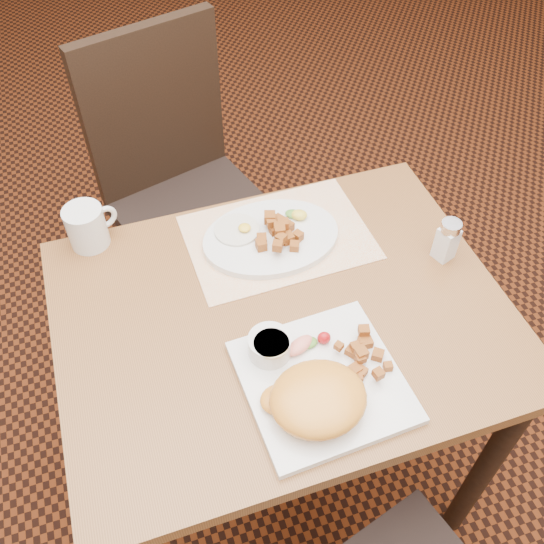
{
  "coord_description": "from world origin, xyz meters",
  "views": [
    {
      "loc": [
        -0.26,
        -0.69,
        1.72
      ],
      "look_at": [
        -0.01,
        0.05,
        0.82
      ],
      "focal_mm": 40.0,
      "sensor_mm": 36.0,
      "label": 1
    }
  ],
  "objects_px": {
    "table": "(282,343)",
    "chair_far": "(180,180)",
    "coffee_mug": "(87,226)",
    "salt_shaker": "(447,240)",
    "plate_square": "(322,382)",
    "plate_oval": "(271,238)"
  },
  "relations": [
    {
      "from": "plate_square",
      "to": "plate_oval",
      "type": "distance_m",
      "value": 0.38
    },
    {
      "from": "plate_square",
      "to": "coffee_mug",
      "type": "height_order",
      "value": "coffee_mug"
    },
    {
      "from": "salt_shaker",
      "to": "coffee_mug",
      "type": "relative_size",
      "value": 0.88
    },
    {
      "from": "plate_oval",
      "to": "coffee_mug",
      "type": "height_order",
      "value": "coffee_mug"
    },
    {
      "from": "table",
      "to": "chair_far",
      "type": "xyz_separation_m",
      "value": [
        -0.07,
        0.72,
        -0.1
      ]
    },
    {
      "from": "table",
      "to": "chair_far",
      "type": "distance_m",
      "value": 0.73
    },
    {
      "from": "chair_far",
      "to": "plate_square",
      "type": "xyz_separation_m",
      "value": [
        0.09,
        -0.9,
        0.22
      ]
    },
    {
      "from": "chair_far",
      "to": "plate_square",
      "type": "distance_m",
      "value": 0.93
    },
    {
      "from": "chair_far",
      "to": "coffee_mug",
      "type": "xyz_separation_m",
      "value": [
        -0.27,
        -0.4,
        0.26
      ]
    },
    {
      "from": "table",
      "to": "plate_square",
      "type": "distance_m",
      "value": 0.21
    },
    {
      "from": "plate_square",
      "to": "salt_shaker",
      "type": "distance_m",
      "value": 0.43
    },
    {
      "from": "table",
      "to": "chair_far",
      "type": "height_order",
      "value": "chair_far"
    },
    {
      "from": "coffee_mug",
      "to": "salt_shaker",
      "type": "bearing_deg",
      "value": -21.68
    },
    {
      "from": "salt_shaker",
      "to": "coffee_mug",
      "type": "xyz_separation_m",
      "value": [
        -0.72,
        0.28,
        -0.0
      ]
    },
    {
      "from": "salt_shaker",
      "to": "table",
      "type": "bearing_deg",
      "value": -174.87
    },
    {
      "from": "plate_square",
      "to": "coffee_mug",
      "type": "xyz_separation_m",
      "value": [
        -0.35,
        0.5,
        0.04
      ]
    },
    {
      "from": "plate_square",
      "to": "salt_shaker",
      "type": "relative_size",
      "value": 2.8
    },
    {
      "from": "salt_shaker",
      "to": "plate_square",
      "type": "bearing_deg",
      "value": -149.7
    },
    {
      "from": "table",
      "to": "coffee_mug",
      "type": "distance_m",
      "value": 0.49
    },
    {
      "from": "coffee_mug",
      "to": "plate_square",
      "type": "bearing_deg",
      "value": -54.79
    },
    {
      "from": "plate_square",
      "to": "salt_shaker",
      "type": "bearing_deg",
      "value": 30.3
    },
    {
      "from": "table",
      "to": "coffee_mug",
      "type": "bearing_deg",
      "value": 136.72
    }
  ]
}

